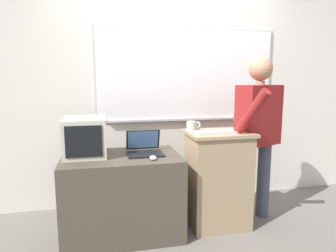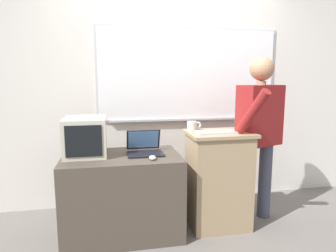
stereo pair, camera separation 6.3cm
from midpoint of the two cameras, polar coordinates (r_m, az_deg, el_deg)
name	(u,v)px [view 1 (the left image)]	position (r m, az deg, el deg)	size (l,w,h in m)	color
ground_plane	(197,250)	(2.73, 4.82, -22.41)	(30.00, 30.00, 0.00)	slate
back_wall	(168,74)	(3.45, -0.53, 9.88)	(6.40, 0.17, 2.95)	silver
lectern_podium	(218,179)	(2.96, 8.85, -9.91)	(0.60, 0.47, 0.93)	tan
side_desk	(122,195)	(2.84, -9.33, -12.85)	(1.05, 0.66, 0.74)	#4C4238
person_presenter	(258,128)	(3.06, 16.25, -0.30)	(0.62, 0.64, 1.63)	#474C60
laptop	(144,148)	(2.78, -5.18, -4.13)	(0.32, 0.31, 0.21)	black
wireless_keyboard	(219,132)	(2.78, 8.97, -1.11)	(0.42, 0.15, 0.02)	silver
computer_mouse_by_laptop	(153,158)	(2.57, -3.57, -6.05)	(0.06, 0.10, 0.03)	silver
crt_monitor	(85,137)	(2.78, -16.14, -1.97)	(0.36, 0.45, 0.34)	beige
coffee_mug	(192,126)	(2.92, 3.95, 0.09)	(0.14, 0.09, 0.08)	silver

